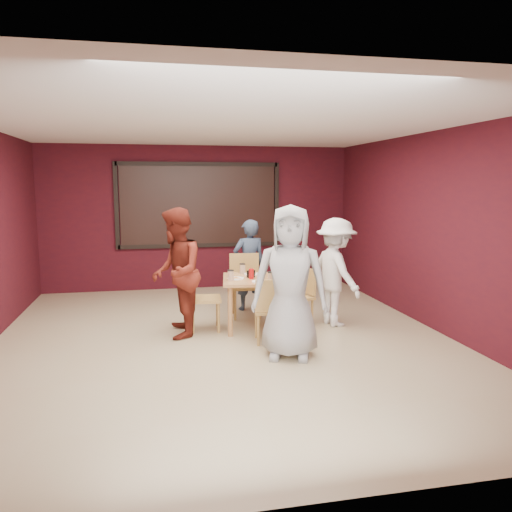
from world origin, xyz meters
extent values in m
plane|color=tan|center=(0.00, 0.00, 0.00)|extent=(7.00, 7.00, 0.00)
cube|color=black|center=(0.00, 3.45, 1.65)|extent=(3.00, 0.02, 1.50)
cube|color=tan|center=(0.53, 0.49, 0.72)|extent=(1.06, 1.06, 0.04)
cylinder|color=tan|center=(0.21, 0.91, 0.35)|extent=(0.07, 0.07, 0.70)
cylinder|color=tan|center=(0.95, 0.81, 0.35)|extent=(0.07, 0.07, 0.70)
cylinder|color=tan|center=(0.10, 0.18, 0.35)|extent=(0.07, 0.07, 0.70)
cylinder|color=tan|center=(0.84, 0.07, 0.35)|extent=(0.07, 0.07, 0.70)
cylinder|color=white|center=(0.53, 0.20, 0.74)|extent=(0.24, 0.24, 0.01)
cone|color=gold|center=(0.53, 0.20, 0.76)|extent=(0.22, 0.22, 0.02)
cylinder|color=beige|center=(0.66, 0.11, 0.81)|extent=(0.09, 0.09, 0.14)
cylinder|color=black|center=(0.66, 0.11, 0.88)|extent=(0.09, 0.09, 0.01)
cylinder|color=white|center=(0.53, 0.78, 0.74)|extent=(0.24, 0.24, 0.01)
cone|color=gold|center=(0.53, 0.78, 0.76)|extent=(0.22, 0.22, 0.02)
cylinder|color=beige|center=(0.40, 0.87, 0.81)|extent=(0.09, 0.09, 0.14)
cylinder|color=black|center=(0.40, 0.87, 0.88)|extent=(0.09, 0.09, 0.01)
cylinder|color=white|center=(0.23, 0.49, 0.74)|extent=(0.24, 0.24, 0.01)
cone|color=gold|center=(0.23, 0.49, 0.76)|extent=(0.22, 0.22, 0.02)
cylinder|color=beige|center=(0.14, 0.36, 0.81)|extent=(0.09, 0.09, 0.14)
cylinder|color=black|center=(0.14, 0.36, 0.88)|extent=(0.09, 0.09, 0.01)
cylinder|color=white|center=(0.82, 0.49, 0.74)|extent=(0.24, 0.24, 0.01)
cone|color=gold|center=(0.82, 0.49, 0.76)|extent=(0.22, 0.22, 0.02)
cylinder|color=beige|center=(0.91, 0.62, 0.81)|extent=(0.09, 0.09, 0.14)
cylinder|color=black|center=(0.91, 0.62, 0.88)|extent=(0.09, 0.09, 0.01)
cylinder|color=silver|center=(0.60, 0.46, 0.79)|extent=(0.06, 0.06, 0.10)
cylinder|color=silver|center=(0.55, 0.41, 0.78)|extent=(0.05, 0.05, 0.08)
cylinder|color=#AB0C0D|center=(0.45, 0.44, 0.81)|extent=(0.07, 0.07, 0.15)
cube|color=black|center=(0.46, 0.55, 0.79)|extent=(0.12, 0.09, 0.10)
cube|color=tan|center=(0.58, -0.15, 0.43)|extent=(0.46, 0.46, 0.04)
cylinder|color=tan|center=(0.77, 0.00, 0.20)|extent=(0.04, 0.04, 0.41)
cylinder|color=tan|center=(0.43, 0.04, 0.20)|extent=(0.04, 0.04, 0.41)
cylinder|color=tan|center=(0.73, -0.34, 0.20)|extent=(0.04, 0.04, 0.41)
cylinder|color=tan|center=(0.39, -0.30, 0.20)|extent=(0.04, 0.04, 0.41)
cube|color=tan|center=(0.56, -0.34, 0.67)|extent=(0.42, 0.08, 0.40)
cube|color=tan|center=(0.50, 1.16, 0.48)|extent=(0.49, 0.49, 0.04)
cylinder|color=tan|center=(0.30, 0.98, 0.23)|extent=(0.04, 0.04, 0.46)
cylinder|color=tan|center=(0.68, 0.96, 0.23)|extent=(0.04, 0.04, 0.46)
cylinder|color=tan|center=(0.32, 1.36, 0.23)|extent=(0.04, 0.04, 0.46)
cylinder|color=tan|center=(0.70, 1.34, 0.23)|extent=(0.04, 0.04, 0.46)
cube|color=tan|center=(0.51, 1.37, 0.75)|extent=(0.47, 0.07, 0.45)
cube|color=tan|center=(-0.20, 0.55, 0.45)|extent=(0.47, 0.47, 0.04)
cylinder|color=tan|center=(-0.03, 0.36, 0.21)|extent=(0.04, 0.04, 0.43)
cylinder|color=tan|center=(-0.01, 0.71, 0.21)|extent=(0.04, 0.04, 0.43)
cylinder|color=tan|center=(-0.39, 0.39, 0.21)|extent=(0.04, 0.04, 0.43)
cylinder|color=tan|center=(-0.36, 0.74, 0.21)|extent=(0.04, 0.04, 0.43)
cube|color=tan|center=(-0.40, 0.57, 0.70)|extent=(0.07, 0.44, 0.42)
cube|color=tan|center=(1.15, 0.54, 0.41)|extent=(0.49, 0.49, 0.04)
cylinder|color=tan|center=(0.95, 0.66, 0.20)|extent=(0.03, 0.03, 0.39)
cylinder|color=tan|center=(1.03, 0.34, 0.20)|extent=(0.03, 0.03, 0.39)
cylinder|color=tan|center=(1.27, 0.74, 0.20)|extent=(0.03, 0.03, 0.39)
cylinder|color=tan|center=(1.35, 0.42, 0.20)|extent=(0.03, 0.03, 0.39)
cube|color=tan|center=(1.33, 0.58, 0.64)|extent=(0.13, 0.40, 0.38)
imported|color=#A8A8A8|center=(0.68, -0.76, 0.91)|extent=(1.03, 0.83, 1.83)
imported|color=#33425A|center=(0.63, 1.58, 0.75)|extent=(0.59, 0.43, 1.49)
imported|color=maroon|center=(-0.60, 0.35, 0.88)|extent=(0.72, 0.89, 1.75)
imported|color=white|center=(1.70, 0.43, 0.79)|extent=(0.81, 1.13, 1.58)
camera|label=1|loc=(-0.88, -6.34, 2.07)|focal=35.00mm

